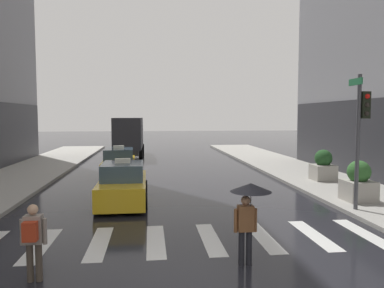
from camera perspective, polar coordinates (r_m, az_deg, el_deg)
name	(u,v)px	position (r m, az deg, el deg)	size (l,w,h in m)	color
crosswalk_markings	(183,240)	(10.74, -1.37, -14.57)	(11.30, 2.80, 0.01)	silver
traffic_light_pole	(361,123)	(14.33, 24.69, 3.03)	(0.44, 0.84, 4.80)	#47474C
taxi_lead	(123,185)	(15.14, -10.61, -6.25)	(1.96, 4.55, 1.80)	gold
taxi_second	(119,164)	(21.76, -11.24, -3.05)	(2.06, 4.60, 1.80)	gold
box_truck	(129,136)	(31.65, -9.68, 1.30)	(2.34, 7.56, 3.35)	#2D2D2D
pedestrian_with_umbrella	(249,201)	(8.72, 8.80, -8.76)	(0.96, 0.96, 1.94)	black
pedestrian_with_backpack	(33,237)	(8.59, -23.37, -13.04)	(0.55, 0.43, 1.65)	#473D33
planter_near_corner	(359,183)	(16.00, 24.36, -5.46)	(1.10, 1.10, 1.60)	#A8A399
planter_mid_block	(323,166)	(20.45, 19.63, -3.27)	(1.10, 1.10, 1.60)	#A8A399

